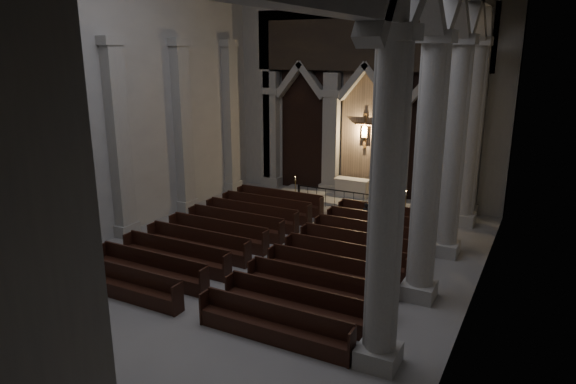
% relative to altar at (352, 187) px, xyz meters
% --- Properties ---
extents(room, '(24.00, 24.10, 12.00)m').
position_rel_altar_xyz_m(room, '(0.34, -11.02, 6.99)').
color(room, gray).
rests_on(room, ground).
extents(sanctuary_wall, '(14.00, 0.77, 12.00)m').
position_rel_altar_xyz_m(sanctuary_wall, '(0.34, 0.51, 6.00)').
color(sanctuary_wall, '#A5A29A').
rests_on(sanctuary_wall, ground).
extents(right_arcade, '(1.00, 24.00, 12.00)m').
position_rel_altar_xyz_m(right_arcade, '(5.84, -9.70, 7.21)').
color(right_arcade, '#A5A29A').
rests_on(right_arcade, ground).
extents(left_pilasters, '(0.60, 13.00, 8.03)m').
position_rel_altar_xyz_m(left_pilasters, '(-6.41, -7.52, 3.30)').
color(left_pilasters, '#A5A29A').
rests_on(left_pilasters, ground).
extents(sanctuary_step, '(8.50, 2.60, 0.15)m').
position_rel_altar_xyz_m(sanctuary_step, '(0.34, -0.42, -0.54)').
color(sanctuary_step, '#A5A29A').
rests_on(sanctuary_step, ground).
extents(altar, '(1.81, 0.72, 0.92)m').
position_rel_altar_xyz_m(altar, '(0.00, 0.00, 0.00)').
color(altar, beige).
rests_on(altar, sanctuary_step).
extents(altar_rail, '(4.97, 0.09, 0.98)m').
position_rel_altar_xyz_m(altar_rail, '(0.34, -2.00, 0.03)').
color(altar_rail, black).
rests_on(altar_rail, ground).
extents(candle_stand_left, '(0.22, 0.22, 1.30)m').
position_rel_altar_xyz_m(candle_stand_left, '(-2.44, -1.75, -0.26)').
color(candle_stand_left, '#A48732').
rests_on(candle_stand_left, ground).
extents(candle_stand_right, '(0.21, 0.21, 1.26)m').
position_rel_altar_xyz_m(candle_stand_right, '(3.27, -1.70, -0.27)').
color(candle_stand_right, '#A48732').
rests_on(candle_stand_right, ground).
extents(pews, '(9.89, 10.68, 1.00)m').
position_rel_altar_xyz_m(pews, '(0.34, -8.69, -0.29)').
color(pews, black).
rests_on(pews, ground).
extents(worshipper, '(0.41, 0.28, 1.10)m').
position_rel_altar_xyz_m(worshipper, '(2.14, -3.98, -0.06)').
color(worshipper, black).
rests_on(worshipper, ground).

